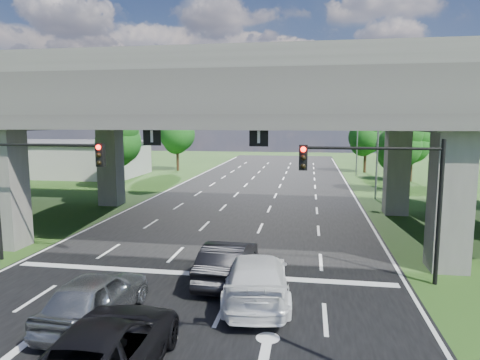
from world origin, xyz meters
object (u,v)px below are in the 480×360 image
(streetlight_far, at_px, (373,131))
(car_white, at_px, (256,278))
(car_dark, at_px, (228,261))
(car_trailing, at_px, (105,350))
(car_silver, at_px, (95,297))
(streetlight_beyond, at_px, (354,128))
(signal_right, at_px, (385,183))
(signal_left, at_px, (36,175))

(streetlight_far, distance_m, car_white, 24.41)
(car_dark, height_order, car_trailing, car_dark)
(car_silver, distance_m, car_dark, 5.73)
(streetlight_beyond, bearing_deg, streetlight_far, -90.00)
(streetlight_far, bearing_deg, car_dark, -112.36)
(signal_right, height_order, car_silver, signal_right)
(streetlight_beyond, bearing_deg, car_trailing, -103.22)
(streetlight_far, distance_m, streetlight_beyond, 16.00)
(car_trailing, bearing_deg, car_silver, -60.18)
(signal_left, xyz_separation_m, car_white, (10.69, -2.72, -3.30))
(streetlight_far, bearing_deg, signal_left, -131.78)
(streetlight_far, relative_size, car_dark, 1.98)
(signal_left, bearing_deg, car_trailing, -48.14)
(streetlight_far, xyz_separation_m, streetlight_beyond, (0.00, 16.00, 0.00))
(streetlight_beyond, height_order, car_dark, streetlight_beyond)
(signal_right, height_order, car_white, signal_right)
(signal_left, xyz_separation_m, car_silver, (5.63, -5.35, -3.31))
(signal_right, bearing_deg, car_dark, -171.57)
(car_dark, bearing_deg, car_trailing, 78.51)
(signal_left, relative_size, streetlight_beyond, 0.60)
(car_trailing, bearing_deg, streetlight_far, -112.14)
(streetlight_beyond, relative_size, car_silver, 2.01)
(signal_left, height_order, car_white, signal_left)
(streetlight_far, height_order, car_white, streetlight_far)
(signal_left, xyz_separation_m, car_dark, (9.28, -0.94, -3.32))
(streetlight_far, bearing_deg, signal_right, -96.47)
(streetlight_beyond, bearing_deg, car_dark, -103.14)
(car_silver, bearing_deg, signal_left, -41.30)
(car_white, bearing_deg, car_trailing, 53.21)
(car_trailing, bearing_deg, car_dark, -105.58)
(streetlight_far, relative_size, car_white, 1.70)
(signal_right, relative_size, streetlight_beyond, 0.60)
(car_silver, bearing_deg, streetlight_beyond, -104.27)
(streetlight_beyond, xyz_separation_m, car_silver, (-12.30, -41.41, -4.97))
(car_silver, distance_m, car_trailing, 3.54)
(streetlight_beyond, bearing_deg, car_silver, -106.54)
(signal_right, distance_m, streetlight_beyond, 36.17)
(car_white, bearing_deg, signal_left, -21.47)
(signal_left, bearing_deg, signal_right, 0.00)
(signal_left, relative_size, car_dark, 1.19)
(car_dark, bearing_deg, signal_left, -3.70)
(car_dark, bearing_deg, signal_right, -169.47)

